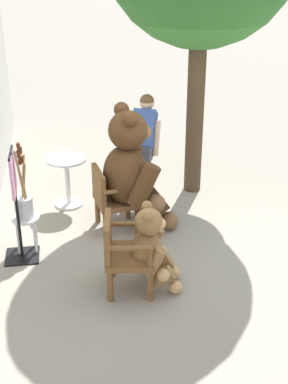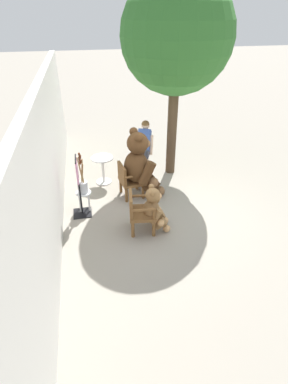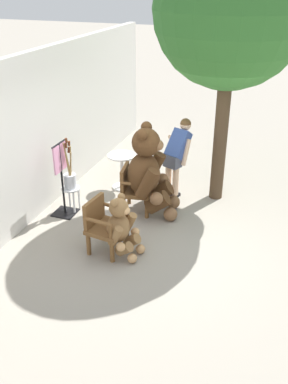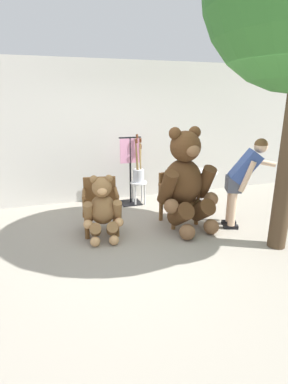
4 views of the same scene
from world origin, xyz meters
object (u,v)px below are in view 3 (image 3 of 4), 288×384
object	(u,v)px
patio_tree	(237,13)
clothing_display_stand	(62,177)
round_side_table	(122,167)
wooden_chair_right	(134,188)
white_stool	(71,193)
wooden_chair_left	(104,224)
teddy_bear_small	(121,227)
teddy_bear_large	(149,172)
person_visitor	(177,151)
brush_bucket	(70,177)

from	to	relation	value
patio_tree	clothing_display_stand	world-z (taller)	patio_tree
round_side_table	patio_tree	bearing A→B (deg)	-79.75
wooden_chair_right	white_stool	world-z (taller)	wooden_chair_right
wooden_chair_left	teddy_bear_small	world-z (taller)	teddy_bear_small
clothing_display_stand	wooden_chair_left	bearing A→B (deg)	-124.82
teddy_bear_large	teddy_bear_small	world-z (taller)	teddy_bear_large
wooden_chair_left	patio_tree	xyz separation A→B (m)	(2.46, -1.38, 2.87)
white_stool	wooden_chair_right	bearing A→B (deg)	-70.90
wooden_chair_left	round_side_table	size ratio (longest dim) A/B	1.19
wooden_chair_right	teddy_bear_large	size ratio (longest dim) A/B	0.52
teddy_bear_small	round_side_table	world-z (taller)	teddy_bear_small
wooden_chair_right	person_visitor	distance (m)	1.13
wooden_chair_left	teddy_bear_large	size ratio (longest dim) A/B	0.52
teddy_bear_small	patio_tree	bearing A→B (deg)	-23.68
teddy_bear_small	white_stool	world-z (taller)	teddy_bear_small
white_stool	brush_bucket	size ratio (longest dim) A/B	0.48
teddy_bear_small	patio_tree	size ratio (longest dim) A/B	0.21
wooden_chair_right	patio_tree	bearing A→B (deg)	-50.56
teddy_bear_large	round_side_table	xyz separation A→B (m)	(0.76, 0.83, -0.36)
teddy_bear_large	brush_bucket	xyz separation A→B (m)	(-0.40, 1.35, -0.15)
wooden_chair_right	teddy_bear_large	bearing A→B (deg)	-84.86
wooden_chair_right	clothing_display_stand	bearing A→B (deg)	114.64
wooden_chair_right	brush_bucket	xyz separation A→B (m)	(-0.37, 1.08, 0.20)
wooden_chair_left	person_visitor	distance (m)	2.33
teddy_bear_large	patio_tree	world-z (taller)	patio_tree
teddy_bear_small	teddy_bear_large	bearing A→B (deg)	1.06
patio_tree	teddy_bear_small	bearing A→B (deg)	156.32
patio_tree	wooden_chair_left	bearing A→B (deg)	150.72
clothing_display_stand	person_visitor	bearing A→B (deg)	-49.87
wooden_chair_left	person_visitor	bearing A→B (deg)	-13.68
round_side_table	teddy_bear_small	bearing A→B (deg)	-158.16
teddy_bear_large	wooden_chair_right	bearing A→B (deg)	95.14
wooden_chair_left	brush_bucket	bearing A→B (deg)	48.55
white_stool	clothing_display_stand	bearing A→B (deg)	155.99
person_visitor	clothing_display_stand	size ratio (longest dim) A/B	1.09
wooden_chair_right	round_side_table	xyz separation A→B (m)	(0.79, 0.56, -0.01)
brush_bucket	round_side_table	distance (m)	1.29
wooden_chair_right	brush_bucket	size ratio (longest dim) A/B	0.90
wooden_chair_left	patio_tree	size ratio (longest dim) A/B	0.18
brush_bucket	round_side_table	bearing A→B (deg)	-24.21
person_visitor	round_side_table	world-z (taller)	person_visitor
brush_bucket	clothing_display_stand	xyz separation A→B (m)	(-0.15, 0.07, 0.06)
teddy_bear_large	person_visitor	world-z (taller)	teddy_bear_large
person_visitor	brush_bucket	size ratio (longest dim) A/B	1.55
round_side_table	clothing_display_stand	distance (m)	1.47
wooden_chair_right	white_stool	xyz separation A→B (m)	(-0.37, 1.08, -0.11)
teddy_bear_small	person_visitor	size ratio (longest dim) A/B	0.67
person_visitor	clothing_display_stand	xyz separation A→B (m)	(-1.43, 1.69, -0.17)
wooden_chair_right	teddy_bear_large	distance (m)	0.44
brush_bucket	wooden_chair_left	bearing A→B (deg)	-131.45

